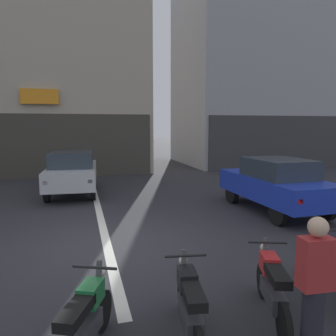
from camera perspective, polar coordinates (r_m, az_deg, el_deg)
ground_plane at (r=7.59m, az=-10.65°, el=-13.01°), size 120.00×120.00×0.00m
lane_centre_line at (r=13.36m, az=-12.77°, el=-4.06°), size 0.20×18.00×0.01m
building_mid_block at (r=21.23m, az=-19.30°, el=16.26°), size 10.34×7.50×12.07m
building_far_right at (r=25.00m, az=15.78°, el=21.24°), size 10.75×7.31×17.41m
car_silver_crossing_near at (r=13.04m, az=-16.39°, el=-0.54°), size 1.98×4.19×1.64m
car_blue_parked_kerbside at (r=10.51m, az=18.36°, el=-2.50°), size 1.85×4.14×1.64m
motorcycle_green_row_leftmost at (r=4.13m, az=-14.32°, el=-24.70°), size 0.77×1.56×0.98m
motorcycle_black_row_left_mid at (r=4.33m, az=3.80°, el=-22.83°), size 0.55×1.66×0.98m
motorcycle_red_row_centre at (r=4.95m, az=17.75°, el=-19.05°), size 0.68×1.60×0.98m
motorcycle_silver_row_right_mid at (r=5.84m, az=27.14°, el=-15.34°), size 0.60×1.63×0.98m
person_by_motorcycles at (r=4.15m, az=24.22°, el=-18.73°), size 0.37×0.24×1.67m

